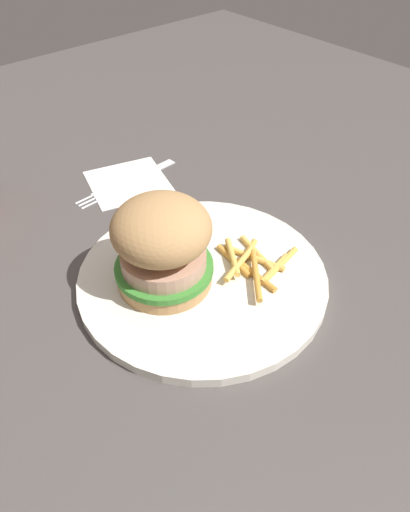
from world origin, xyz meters
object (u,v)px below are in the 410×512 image
object	(u,v)px
fries_pile	(254,263)
napkin	(128,182)
plate	(205,279)
sandwich	(162,244)
fork	(127,181)

from	to	relation	value
fries_pile	napkin	xyz separation A→B (m)	(0.26, -0.00, -0.02)
plate	sandwich	world-z (taller)	sandwich
sandwich	plate	bearing A→B (deg)	-121.59
plate	fries_pile	xyz separation A→B (m)	(-0.03, -0.05, 0.01)
sandwich	napkin	xyz separation A→B (m)	(0.21, -0.09, -0.06)
fries_pile	fork	distance (m)	0.26
fork	plate	bearing A→B (deg)	167.71
fries_pile	napkin	world-z (taller)	fries_pile
plate	fork	distance (m)	0.24
plate	napkin	size ratio (longest dim) A/B	2.59
fork	napkin	bearing A→B (deg)	-87.06
plate	fries_pile	distance (m)	0.06
plate	sandwich	size ratio (longest dim) A/B	2.61
sandwich	napkin	world-z (taller)	sandwich
napkin	plate	bearing A→B (deg)	167.34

